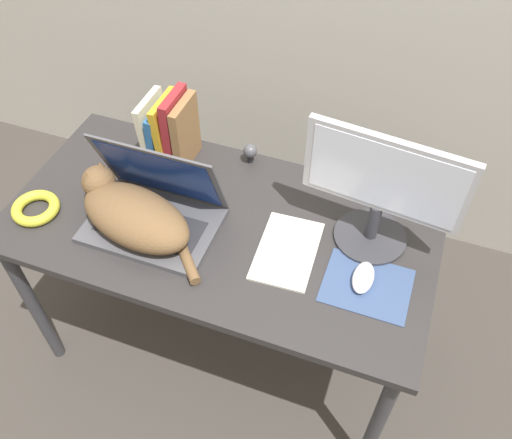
# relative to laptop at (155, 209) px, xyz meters

# --- Properties ---
(ground_plane) EXTENTS (12.00, 12.00, 0.00)m
(ground_plane) POSITION_rel_laptop_xyz_m (0.19, -0.28, -0.78)
(ground_plane) COLOR #3D3833
(desk) EXTENTS (1.33, 0.68, 0.72)m
(desk) POSITION_rel_laptop_xyz_m (0.19, 0.06, -0.13)
(desk) COLOR #2D2B2B
(desk) RESTS_ON ground_plane
(laptop) EXTENTS (0.40, 0.28, 0.28)m
(laptop) POSITION_rel_laptop_xyz_m (0.00, 0.00, 0.00)
(laptop) COLOR #4C4C51
(laptop) RESTS_ON desk
(cat) EXTENTS (0.47, 0.28, 0.15)m
(cat) POSITION_rel_laptop_xyz_m (-0.04, -0.05, 0.02)
(cat) COLOR brown
(cat) RESTS_ON desk
(external_monitor) EXTENTS (0.45, 0.22, 0.38)m
(external_monitor) POSITION_rel_laptop_xyz_m (0.64, 0.16, 0.16)
(external_monitor) COLOR #333338
(external_monitor) RESTS_ON desk
(mousepad) EXTENTS (0.24, 0.20, 0.00)m
(mousepad) POSITION_rel_laptop_xyz_m (0.67, -0.02, -0.05)
(mousepad) COLOR #384C75
(mousepad) RESTS_ON desk
(computer_mouse) EXTENTS (0.06, 0.11, 0.03)m
(computer_mouse) POSITION_rel_laptop_xyz_m (0.65, -0.01, -0.03)
(computer_mouse) COLOR silver
(computer_mouse) RESTS_ON mousepad
(book_row) EXTENTS (0.15, 0.17, 0.26)m
(book_row) POSITION_rel_laptop_xyz_m (-0.08, 0.29, 0.06)
(book_row) COLOR beige
(book_row) RESTS_ON desk
(cable_coil) EXTENTS (0.15, 0.15, 0.03)m
(cable_coil) POSITION_rel_laptop_xyz_m (-0.37, -0.10, -0.04)
(cable_coil) COLOR gold
(cable_coil) RESTS_ON desk
(notepad) EXTENTS (0.18, 0.27, 0.01)m
(notepad) POSITION_rel_laptop_xyz_m (0.42, 0.02, -0.05)
(notepad) COLOR silver
(notepad) RESTS_ON desk
(webcam) EXTENTS (0.05, 0.05, 0.07)m
(webcam) POSITION_rel_laptop_xyz_m (0.18, 0.36, -0.01)
(webcam) COLOR #232328
(webcam) RESTS_ON desk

